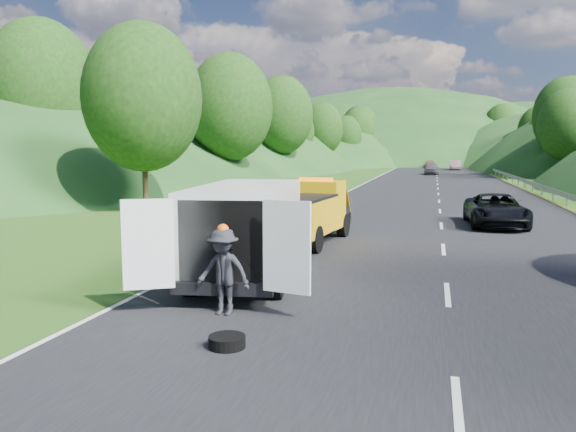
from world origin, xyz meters
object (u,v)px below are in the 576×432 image
(passing_suv, at_px, (495,226))
(suitcase, at_px, (156,253))
(worker, at_px, (224,315))
(spare_tire, at_px, (227,348))
(tow_truck, at_px, (308,212))
(woman, at_px, (219,262))
(white_van, at_px, (248,226))
(child, at_px, (268,270))

(passing_suv, bearing_deg, suitcase, -137.60)
(worker, distance_m, spare_tire, 1.93)
(tow_truck, xyz_separation_m, spare_tire, (1.03, -10.86, -1.12))
(tow_truck, distance_m, woman, 4.59)
(woman, xyz_separation_m, suitcase, (-1.84, -0.42, 0.27))
(white_van, height_order, child, white_van)
(woman, bearing_deg, spare_tire, -166.32)
(woman, relative_size, spare_tire, 2.89)
(passing_suv, bearing_deg, child, -125.82)
(white_van, relative_size, passing_suv, 1.44)
(suitcase, bearing_deg, white_van, -22.06)
(white_van, bearing_deg, spare_tire, -83.51)
(tow_truck, height_order, passing_suv, tow_truck)
(white_van, xyz_separation_m, passing_suv, (7.27, 12.09, -1.38))
(child, bearing_deg, passing_suv, 106.24)
(white_van, relative_size, child, 6.78)
(child, xyz_separation_m, spare_tire, (1.13, -6.17, 0.00))
(white_van, distance_m, worker, 3.56)
(woman, distance_m, suitcase, 1.91)
(tow_truck, height_order, woman, tow_truck)
(child, bearing_deg, tow_truck, 138.00)
(worker, height_order, passing_suv, worker)
(tow_truck, distance_m, passing_suv, 9.44)
(child, relative_size, suitcase, 1.95)
(worker, height_order, suitcase, worker)
(passing_suv, bearing_deg, white_van, -123.85)
(tow_truck, xyz_separation_m, passing_suv, (6.99, 6.25, -1.12))
(woman, height_order, worker, woman)
(tow_truck, xyz_separation_m, suitcase, (-3.64, -4.48, -0.85))
(suitcase, bearing_deg, tow_truck, 50.88)
(tow_truck, distance_m, child, 4.82)
(tow_truck, relative_size, worker, 3.12)
(woman, relative_size, child, 1.71)
(worker, xyz_separation_m, passing_suv, (6.71, 15.32, 0.00))
(tow_truck, relative_size, passing_suv, 1.09)
(child, relative_size, spare_tire, 1.69)
(worker, distance_m, passing_suv, 16.72)
(child, bearing_deg, spare_tire, -30.43)
(suitcase, bearing_deg, passing_suv, 45.24)
(tow_truck, bearing_deg, suitcase, -123.75)
(passing_suv, bearing_deg, woman, -133.31)
(suitcase, height_order, spare_tire, suitcase)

